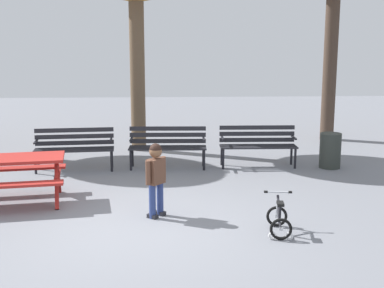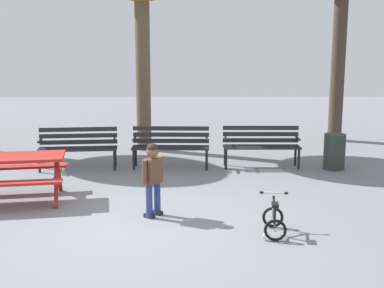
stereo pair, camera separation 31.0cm
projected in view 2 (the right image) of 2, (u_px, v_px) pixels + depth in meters
ground at (128, 227)px, 7.36m from camera, size 36.00×36.00×0.00m
picnic_table at (8, 166)px, 8.43m from camera, size 1.98×1.60×0.79m
park_bench_far_left at (78, 145)px, 10.66m from camera, size 1.63×0.58×0.85m
park_bench_left at (171, 143)px, 10.79m from camera, size 1.62×0.52×0.85m
park_bench_right at (261, 143)px, 10.86m from camera, size 1.61×0.49×0.85m
child_standing at (153, 173)px, 7.68m from camera, size 0.30×0.35×1.12m
kids_bicycle at (274, 220)px, 7.04m from camera, size 0.41×0.59×0.54m
trash_bin at (334, 152)px, 10.68m from camera, size 0.44×0.44×0.73m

